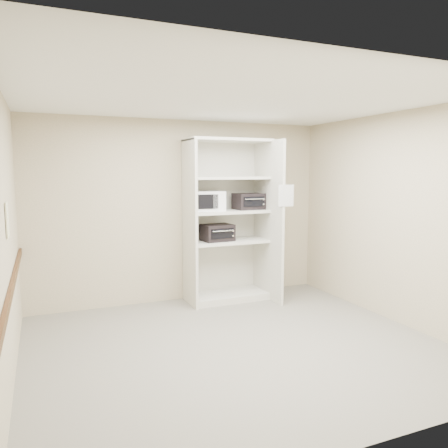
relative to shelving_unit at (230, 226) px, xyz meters
name	(u,v)px	position (x,y,z in m)	size (l,w,h in m)	color
floor	(237,346)	(-0.67, -1.70, -1.13)	(4.50, 4.00, 0.01)	#615E54
ceiling	(237,99)	(-0.67, -1.70, 1.57)	(4.50, 4.00, 0.01)	white
wall_back	(182,211)	(-0.67, 0.30, 0.22)	(4.50, 0.02, 2.70)	beige
wall_front	(362,261)	(-0.67, -3.70, 0.22)	(4.50, 0.02, 2.70)	beige
wall_left	(6,239)	(-2.92, -1.70, 0.22)	(0.02, 4.00, 2.70)	beige
wall_right	(396,218)	(1.58, -1.70, 0.22)	(0.02, 4.00, 2.70)	beige
shelving_unit	(230,226)	(0.00, 0.00, 0.00)	(1.24, 0.92, 2.42)	beige
microwave	(207,201)	(-0.36, 0.05, 0.38)	(0.48, 0.37, 0.29)	white
toaster_oven_upper	(249,201)	(0.30, 0.00, 0.36)	(0.42, 0.32, 0.24)	black
toaster_oven_lower	(217,233)	(-0.22, -0.02, -0.09)	(0.44, 0.33, 0.25)	black
paper_sign	(286,196)	(0.59, -0.63, 0.47)	(0.24, 0.01, 0.30)	white
chair_rail	(12,288)	(-2.89, -1.70, -0.23)	(0.04, 3.98, 0.08)	#3E240D
wall_poster	(7,220)	(-2.90, -1.59, 0.38)	(0.01, 0.23, 0.32)	white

